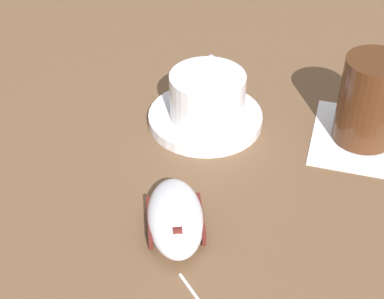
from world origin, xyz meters
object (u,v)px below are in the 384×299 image
object	(u,v)px
drinking_glass	(370,100)
coffee_cup	(208,95)
computer_mouse	(175,217)
saucer	(205,118)

from	to	relation	value
drinking_glass	coffee_cup	bearing A→B (deg)	77.86
computer_mouse	drinking_glass	xyz separation A→B (m)	(0.14, -0.23, 0.04)
saucer	drinking_glass	bearing A→B (deg)	-101.95
coffee_cup	saucer	bearing A→B (deg)	94.09
saucer	coffee_cup	bearing A→B (deg)	-85.91
coffee_cup	computer_mouse	world-z (taller)	coffee_cup
saucer	drinking_glass	world-z (taller)	drinking_glass
saucer	coffee_cup	size ratio (longest dim) A/B	1.19
coffee_cup	drinking_glass	xyz separation A→B (m)	(-0.04, -0.18, 0.01)
saucer	coffee_cup	distance (m)	0.03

